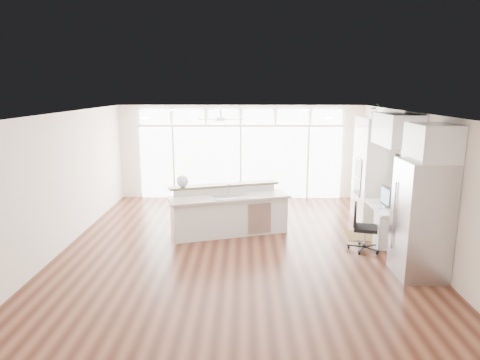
{
  "coord_description": "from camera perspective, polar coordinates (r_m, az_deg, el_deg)",
  "views": [
    {
      "loc": [
        0.13,
        -8.29,
        3.15
      ],
      "look_at": [
        0.02,
        0.6,
        1.25
      ],
      "focal_mm": 32.0,
      "sensor_mm": 36.0,
      "label": 1
    }
  ],
  "objects": [
    {
      "name": "rug",
      "position": [
        9.8,
        16.84,
        -7.18
      ],
      "size": [
        1.02,
        0.78,
        0.01
      ],
      "primitive_type": "cube",
      "rotation": [
        0.0,
        0.0,
        -0.09
      ],
      "color": "#3A2912",
      "rests_on": "floor"
    },
    {
      "name": "potted_plant",
      "position": [
        10.55,
        17.65,
        8.63
      ],
      "size": [
        0.29,
        0.32,
        0.24
      ],
      "primitive_type": "imported",
      "rotation": [
        0.0,
        0.0,
        -0.04
      ],
      "color": "#2A5E28",
      "rests_on": "oven_cabinet"
    },
    {
      "name": "floor",
      "position": [
        8.87,
        -0.19,
        -8.81
      ],
      "size": [
        7.0,
        8.0,
        0.02
      ],
      "primitive_type": "cube",
      "color": "#401E13",
      "rests_on": "ground"
    },
    {
      "name": "kitchen_island",
      "position": [
        9.42,
        -1.43,
        -4.15
      ],
      "size": [
        2.79,
        1.72,
        1.04
      ],
      "primitive_type": "cube",
      "rotation": [
        0.0,
        0.0,
        0.3
      ],
      "color": "white",
      "rests_on": "floor"
    },
    {
      "name": "glass_wall",
      "position": [
        12.41,
        0.09,
        2.32
      ],
      "size": [
        5.8,
        0.06,
        2.08
      ],
      "primitive_type": "cube",
      "color": "white",
      "rests_on": "wall_back"
    },
    {
      "name": "recessed_lights",
      "position": [
        8.5,
        -0.19,
        8.89
      ],
      "size": [
        3.4,
        3.0,
        0.02
      ],
      "primitive_type": "cube",
      "color": "white",
      "rests_on": "ceiling"
    },
    {
      "name": "refrigerator",
      "position": [
        7.85,
        23.06,
        -4.84
      ],
      "size": [
        0.76,
        0.9,
        2.0
      ],
      "primitive_type": "cube",
      "color": "#AFB0B4",
      "rests_on": "floor"
    },
    {
      "name": "framed_photos",
      "position": [
        9.95,
        20.25,
        1.17
      ],
      "size": [
        0.06,
        0.22,
        0.8
      ],
      "primitive_type": "cube",
      "color": "black",
      "rests_on": "wall_right"
    },
    {
      "name": "fishbowl",
      "position": [
        9.45,
        -7.66,
        -0.14
      ],
      "size": [
        0.35,
        0.35,
        0.26
      ],
      "primitive_type": "sphere",
      "rotation": [
        0.0,
        0.0,
        0.46
      ],
      "color": "white",
      "rests_on": "kitchen_island"
    },
    {
      "name": "oven_cabinet",
      "position": [
        10.7,
        17.19,
        1.29
      ],
      "size": [
        0.64,
        1.2,
        2.5
      ],
      "primitive_type": "cube",
      "color": "white",
      "rests_on": "floor"
    },
    {
      "name": "desk_nook",
      "position": [
        9.51,
        19.15,
        -5.57
      ],
      "size": [
        0.72,
        1.3,
        0.76
      ],
      "primitive_type": "cube",
      "color": "white",
      "rests_on": "floor"
    },
    {
      "name": "wall_left",
      "position": [
        9.23,
        -22.49,
        -0.12
      ],
      "size": [
        0.04,
        8.0,
        2.7
      ],
      "primitive_type": "cube",
      "color": "white",
      "rests_on": "floor"
    },
    {
      "name": "wall_right",
      "position": [
        9.12,
        22.35,
        -0.24
      ],
      "size": [
        0.04,
        8.0,
        2.7
      ],
      "primitive_type": "cube",
      "color": "white",
      "rests_on": "floor"
    },
    {
      "name": "monitor",
      "position": [
        9.33,
        18.93,
        -2.06
      ],
      "size": [
        0.12,
        0.53,
        0.44
      ],
      "primitive_type": "cube",
      "rotation": [
        0.0,
        0.0,
        0.05
      ],
      "color": "black",
      "rests_on": "desk_nook"
    },
    {
      "name": "keyboard",
      "position": [
        9.33,
        17.85,
        -3.34
      ],
      "size": [
        0.13,
        0.31,
        0.02
      ],
      "primitive_type": "cube",
      "rotation": [
        0.0,
        0.0,
        0.04
      ],
      "color": "white",
      "rests_on": "desk_nook"
    },
    {
      "name": "desk_window",
      "position": [
        9.35,
        21.56,
        1.35
      ],
      "size": [
        0.04,
        0.85,
        0.85
      ],
      "primitive_type": "cube",
      "color": "white",
      "rests_on": "wall_right"
    },
    {
      "name": "transom_row",
      "position": [
        12.25,
        0.09,
        8.46
      ],
      "size": [
        5.9,
        0.06,
        0.4
      ],
      "primitive_type": "cube",
      "color": "white",
      "rests_on": "wall_back"
    },
    {
      "name": "ceiling",
      "position": [
        8.3,
        -0.21,
        8.95
      ],
      "size": [
        7.0,
        8.0,
        0.02
      ],
      "primitive_type": "cube",
      "color": "white",
      "rests_on": "wall_back"
    },
    {
      "name": "office_chair",
      "position": [
        8.84,
        16.39,
        -6.12
      ],
      "size": [
        0.58,
        0.56,
        0.93
      ],
      "primitive_type": "cube",
      "rotation": [
        0.0,
        0.0,
        -0.26
      ],
      "color": "black",
      "rests_on": "floor"
    },
    {
      "name": "wall_back",
      "position": [
        12.42,
        0.09,
        3.73
      ],
      "size": [
        7.0,
        0.04,
        2.7
      ],
      "primitive_type": "cube",
      "color": "white",
      "rests_on": "floor"
    },
    {
      "name": "upper_cabinets",
      "position": [
        9.14,
        20.24,
        6.3
      ],
      "size": [
        0.64,
        1.3,
        0.64
      ],
      "primitive_type": "cube",
      "color": "white",
      "rests_on": "wall_right"
    },
    {
      "name": "ceiling_fan",
      "position": [
        11.12,
        -2.58,
        8.6
      ],
      "size": [
        1.16,
        1.16,
        0.32
      ],
      "primitive_type": "cube",
      "color": "white",
      "rests_on": "ceiling"
    },
    {
      "name": "fridge_cabinet",
      "position": [
        7.62,
        24.28,
        4.59
      ],
      "size": [
        0.64,
        0.9,
        0.6
      ],
      "primitive_type": "cube",
      "color": "white",
      "rests_on": "wall_right"
    },
    {
      "name": "wall_front",
      "position": [
        4.65,
        -0.99,
        -10.73
      ],
      "size": [
        7.0,
        0.04,
        2.7
      ],
      "primitive_type": "cube",
      "color": "white",
      "rests_on": "floor"
    }
  ]
}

